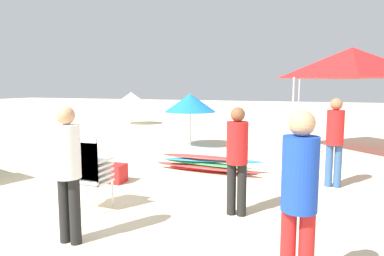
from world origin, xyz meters
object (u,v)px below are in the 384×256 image
Objects in this scene: surfboard_pile at (208,164)px; lifeguard_near_left at (237,154)px; stacked_plastic_chairs at (89,167)px; cooler_box at (112,173)px; beach_umbrella_mid at (190,103)px; lifeguard_near_right at (335,136)px; beach_umbrella_left at (131,99)px; lifeguard_near_center at (68,165)px; lifeguard_far_right at (299,193)px; popup_canopy at (352,63)px.

lifeguard_near_left is at bearing -63.41° from surfboard_pile.
stacked_plastic_chairs reaches higher than cooler_box.
beach_umbrella_mid is 4.64m from cooler_box.
beach_umbrella_mid reaches higher than cooler_box.
lifeguard_near_right is 12.53m from beach_umbrella_left.
lifeguard_near_center is (-0.57, -3.98, 0.80)m from surfboard_pile.
surfboard_pile is at bearing 70.54° from stacked_plastic_chairs.
cooler_box is at bearing -90.84° from beach_umbrella_mid.
lifeguard_near_right is at bearing -42.34° from beach_umbrella_left.
lifeguard_far_right is 1.03× the size of beach_umbrella_mid.
lifeguard_far_right reaches higher than beach_umbrella_left.
surfboard_pile is 5.49m from popup_canopy.
cooler_box is at bearing 110.98° from stacked_plastic_chairs.
lifeguard_near_right is 5.33m from beach_umbrella_mid.
popup_canopy reaches higher than beach_umbrella_left.
beach_umbrella_left is 10.90m from cooler_box.
surfboard_pile is 3.62m from beach_umbrella_mid.
cooler_box is (5.02, -9.61, -1.12)m from beach_umbrella_left.
popup_canopy is at bearing 64.29° from lifeguard_near_center.
lifeguard_near_left is at bearing -63.12° from beach_umbrella_mid.
stacked_plastic_chairs is 0.68× the size of lifeguard_far_right.
lifeguard_near_left is 0.94× the size of lifeguard_far_right.
lifeguard_near_center is at bearing -136.99° from lifeguard_near_left.
lifeguard_far_right is at bearing -62.54° from lifeguard_near_left.
popup_canopy is at bearing 50.08° from surfboard_pile.
surfboard_pile is 4.82m from lifeguard_far_right.
lifeguard_far_right reaches higher than lifeguard_near_center.
lifeguard_near_right is (2.62, -0.26, 0.80)m from surfboard_pile.
lifeguard_near_center is 2.74m from lifeguard_far_right.
lifeguard_near_center is at bearing -63.48° from beach_umbrella_left.
surfboard_pile is 2.16m from cooler_box.
lifeguard_near_center is 0.98× the size of lifeguard_far_right.
surfboard_pile is at bearing 81.78° from lifeguard_near_center.
lifeguard_near_left reaches higher than cooler_box.
beach_umbrella_left is (-8.80, 12.41, 0.30)m from lifeguard_far_right.
lifeguard_near_right reaches higher than beach_umbrella_mid.
lifeguard_near_center reaches higher than beach_umbrella_left.
surfboard_pile is (1.04, 2.94, -0.50)m from stacked_plastic_chairs.
lifeguard_near_left is at bearing -124.64° from lifeguard_near_right.
popup_canopy is (4.20, 6.72, 1.93)m from stacked_plastic_chairs.
lifeguard_near_left is at bearing 15.05° from stacked_plastic_chairs.
cooler_box is at bearing -62.41° from beach_umbrella_left.
lifeguard_near_center is 7.10m from beach_umbrella_mid.
lifeguard_far_right is at bearing -96.65° from lifeguard_near_right.
popup_canopy reaches higher than stacked_plastic_chairs.
lifeguard_far_right is 0.98× the size of beach_umbrella_left.
lifeguard_near_center is 1.01× the size of beach_umbrella_mid.
cooler_box is at bearing 112.29° from lifeguard_near_center.
lifeguard_near_center is at bearing -98.22° from surfboard_pile.
beach_umbrella_left is at bearing 117.59° from cooler_box.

